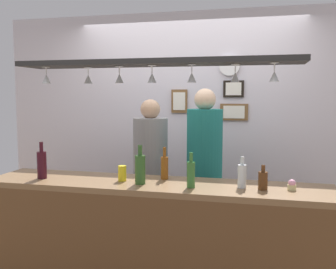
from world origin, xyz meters
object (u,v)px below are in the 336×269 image
object	(u,v)px
person_left_grey_shirt	(151,165)
bottle_beer_brown_stubby	(263,180)
bottle_soda_clear	(242,175)
bottle_wine_dark_red	(42,164)
picture_frame_crest	(179,101)
picture_frame_upper_small	(234,89)
wall_clock	(230,65)
bottle_beer_amber_tall	(165,167)
picture_frame_lower_pair	(234,112)
drink_can	(122,173)
bottle_beer_green_import	(191,174)
bottle_champagne_green	(140,169)
person_right_teal_shirt	(204,161)
cupcake	(292,185)

from	to	relation	value
person_left_grey_shirt	bottle_beer_brown_stubby	distance (m)	1.36
bottle_soda_clear	bottle_wine_dark_red	world-z (taller)	bottle_wine_dark_red
person_left_grey_shirt	picture_frame_crest	world-z (taller)	picture_frame_crest
bottle_beer_brown_stubby	bottle_soda_clear	distance (m)	0.15
picture_frame_upper_small	wall_clock	distance (m)	0.26
bottle_beer_amber_tall	picture_frame_lower_pair	xyz separation A→B (m)	(0.46, 1.26, 0.39)
picture_frame_upper_small	person_left_grey_shirt	bearing A→B (deg)	-140.79
person_left_grey_shirt	bottle_soda_clear	bearing A→B (deg)	-40.55
drink_can	wall_clock	size ratio (longest dim) A/B	0.55
bottle_wine_dark_red	picture_frame_lower_pair	xyz separation A→B (m)	(1.43, 1.48, 0.37)
bottle_beer_green_import	picture_frame_crest	world-z (taller)	picture_frame_crest
bottle_champagne_green	bottle_wine_dark_red	size ratio (longest dim) A/B	1.00
picture_frame_lower_pair	picture_frame_crest	xyz separation A→B (m)	(-0.61, 0.00, 0.12)
bottle_beer_brown_stubby	picture_frame_lower_pair	xyz separation A→B (m)	(-0.31, 1.44, 0.42)
person_right_teal_shirt	picture_frame_upper_small	bearing A→B (deg)	70.47
bottle_beer_brown_stubby	picture_frame_upper_small	distance (m)	1.62
bottle_beer_brown_stubby	bottle_beer_amber_tall	xyz separation A→B (m)	(-0.77, 0.17, 0.03)
bottle_champagne_green	wall_clock	xyz separation A→B (m)	(0.54, 1.47, 0.88)
bottle_soda_clear	picture_frame_upper_small	size ratio (longest dim) A/B	1.05
wall_clock	person_right_teal_shirt	bearing A→B (deg)	-105.82
bottle_beer_amber_tall	wall_clock	size ratio (longest dim) A/B	1.18
bottle_wine_dark_red	picture_frame_lower_pair	distance (m)	2.09
bottle_wine_dark_red	person_left_grey_shirt	bearing A→B (deg)	52.06
bottle_wine_dark_red	picture_frame_crest	world-z (taller)	picture_frame_crest
bottle_beer_amber_tall	person_left_grey_shirt	bearing A→B (deg)	115.42
wall_clock	bottle_wine_dark_red	bearing A→B (deg)	-133.20
bottle_beer_amber_tall	cupcake	bearing A→B (deg)	-8.14
bottle_beer_amber_tall	drink_can	size ratio (longest dim) A/B	2.13
bottle_beer_amber_tall	picture_frame_crest	size ratio (longest dim) A/B	1.00
cupcake	bottle_wine_dark_red	bearing A→B (deg)	-177.85
bottle_champagne_green	picture_frame_lower_pair	distance (m)	1.63
bottle_soda_clear	wall_clock	distance (m)	1.68
bottle_beer_brown_stubby	cupcake	world-z (taller)	bottle_beer_brown_stubby
person_left_grey_shirt	bottle_champagne_green	distance (m)	0.88
person_left_grey_shirt	picture_frame_lower_pair	distance (m)	1.11
person_left_grey_shirt	bottle_soda_clear	distance (m)	1.23
bottle_beer_amber_tall	drink_can	xyz separation A→B (m)	(-0.31, -0.15, -0.04)
bottle_beer_green_import	drink_can	size ratio (longest dim) A/B	2.13
cupcake	picture_frame_lower_pair	bearing A→B (deg)	110.17
person_right_teal_shirt	picture_frame_lower_pair	bearing A→B (deg)	69.72
bottle_beer_amber_tall	drink_can	world-z (taller)	bottle_beer_amber_tall
bottle_beer_green_import	wall_clock	size ratio (longest dim) A/B	1.18
person_right_teal_shirt	bottle_beer_brown_stubby	xyz separation A→B (m)	(0.54, -0.82, 0.02)
bottle_beer_brown_stubby	bottle_beer_green_import	distance (m)	0.52
bottle_champagne_green	bottle_beer_amber_tall	world-z (taller)	bottle_champagne_green
wall_clock	bottle_champagne_green	bearing A→B (deg)	-110.29
bottle_beer_brown_stubby	bottle_beer_green_import	world-z (taller)	bottle_beer_green_import
wall_clock	cupcake	bearing A→B (deg)	-67.78
person_left_grey_shirt	person_right_teal_shirt	xyz separation A→B (m)	(0.54, -0.00, 0.07)
picture_frame_lower_pair	wall_clock	xyz separation A→B (m)	(-0.06, -0.01, 0.50)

